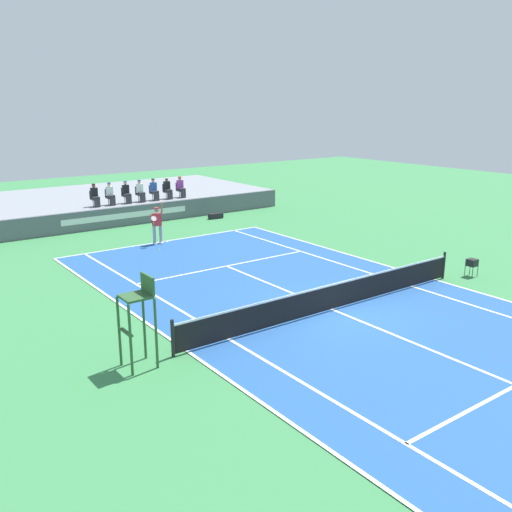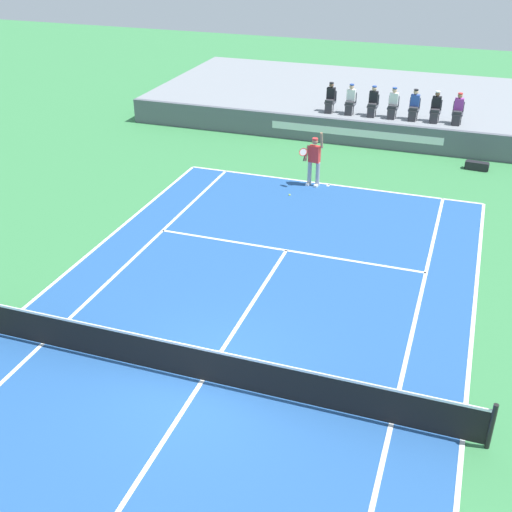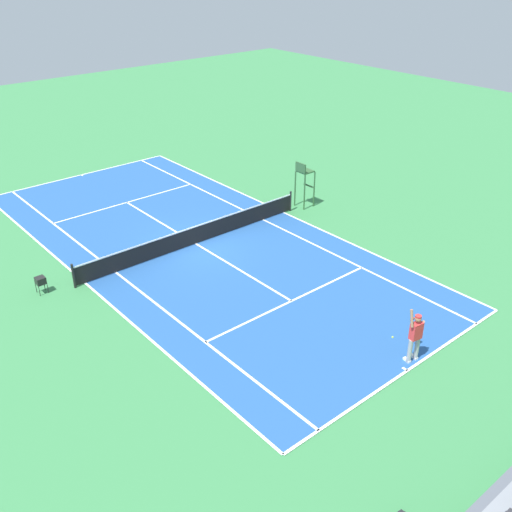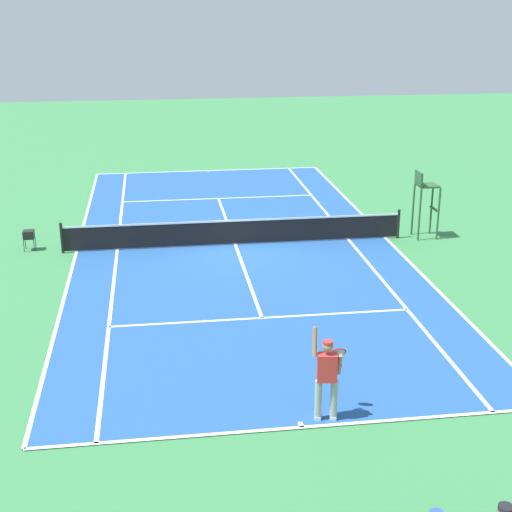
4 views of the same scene
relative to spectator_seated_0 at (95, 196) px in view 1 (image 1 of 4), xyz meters
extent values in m
plane|color=#387F47|center=(1.37, -17.52, -1.70)|extent=(80.00, 80.00, 0.00)
cube|color=#235193|center=(1.37, -17.52, -1.69)|extent=(10.98, 23.78, 0.02)
cube|color=white|center=(1.37, -5.63, -1.68)|extent=(10.98, 0.10, 0.01)
cube|color=white|center=(-4.12, -17.52, -1.68)|extent=(0.10, 23.78, 0.01)
cube|color=white|center=(6.86, -17.52, -1.68)|extent=(0.10, 23.78, 0.01)
cube|color=white|center=(-2.74, -17.52, -1.68)|extent=(0.10, 23.78, 0.01)
cube|color=white|center=(5.48, -17.52, -1.68)|extent=(0.10, 23.78, 0.01)
cube|color=white|center=(1.37, -11.12, -1.68)|extent=(8.22, 0.10, 0.01)
cube|color=white|center=(1.37, -17.52, -1.68)|extent=(0.10, 12.80, 0.01)
cube|color=white|center=(1.37, -5.73, -1.68)|extent=(0.10, 0.20, 0.01)
cylinder|color=black|center=(-4.57, -17.52, -1.17)|extent=(0.10, 0.10, 1.07)
cylinder|color=black|center=(7.31, -17.52, -1.17)|extent=(0.10, 0.10, 1.07)
cube|color=black|center=(1.37, -17.52, -1.22)|extent=(11.78, 0.02, 0.84)
cube|color=white|center=(1.37, -17.52, -0.80)|extent=(11.78, 0.03, 0.06)
cube|color=#565B66|center=(1.37, -0.93, -1.16)|extent=(21.04, 0.24, 1.09)
cube|color=silver|center=(1.37, -1.05, -1.10)|extent=(7.36, 0.01, 0.32)
cube|color=gray|center=(1.37, 4.12, -1.16)|extent=(21.04, 9.87, 1.09)
cube|color=#474C56|center=(0.00, 0.02, -0.20)|extent=(0.44, 0.44, 0.06)
cube|color=#474C56|center=(0.00, 0.22, 0.05)|extent=(0.44, 0.06, 0.44)
cylinder|color=#4C4C51|center=(0.18, -0.13, -0.42)|extent=(0.04, 0.04, 0.38)
cylinder|color=#4C4C51|center=(-0.18, -0.13, -0.42)|extent=(0.04, 0.04, 0.38)
cube|color=#2D2D33|center=(0.00, -0.08, -0.12)|extent=(0.34, 0.44, 0.16)
cube|color=#2D2D33|center=(0.00, -0.28, -0.39)|extent=(0.30, 0.14, 0.44)
cube|color=black|center=(0.00, 0.08, 0.17)|extent=(0.36, 0.22, 0.52)
sphere|color=brown|center=(0.00, 0.08, 0.54)|extent=(0.20, 0.20, 0.20)
cylinder|color=black|center=(0.00, 0.08, 0.63)|extent=(0.19, 0.19, 0.05)
cube|color=#474C56|center=(0.89, 0.02, -0.20)|extent=(0.44, 0.44, 0.06)
cube|color=#474C56|center=(0.89, 0.22, 0.05)|extent=(0.44, 0.06, 0.44)
cylinder|color=#4C4C51|center=(1.07, -0.13, -0.42)|extent=(0.04, 0.04, 0.38)
cylinder|color=#4C4C51|center=(0.71, -0.13, -0.42)|extent=(0.04, 0.04, 0.38)
cube|color=#2D2D33|center=(0.89, -0.08, -0.12)|extent=(0.34, 0.44, 0.16)
cube|color=#2D2D33|center=(0.89, -0.28, -0.39)|extent=(0.30, 0.14, 0.44)
cube|color=white|center=(0.89, 0.08, 0.17)|extent=(0.36, 0.22, 0.52)
sphere|color=tan|center=(0.89, 0.08, 0.54)|extent=(0.20, 0.20, 0.20)
cylinder|color=#2D4CA8|center=(0.89, 0.08, 0.63)|extent=(0.19, 0.19, 0.05)
cube|color=#474C56|center=(1.86, 0.02, -0.20)|extent=(0.44, 0.44, 0.06)
cube|color=#474C56|center=(1.86, 0.22, 0.05)|extent=(0.44, 0.06, 0.44)
cylinder|color=#4C4C51|center=(2.04, -0.13, -0.42)|extent=(0.04, 0.04, 0.38)
cylinder|color=#4C4C51|center=(1.69, -0.13, -0.42)|extent=(0.04, 0.04, 0.38)
cube|color=#2D2D33|center=(1.86, -0.08, -0.12)|extent=(0.34, 0.44, 0.16)
cube|color=#2D2D33|center=(1.86, -0.28, -0.39)|extent=(0.30, 0.14, 0.44)
cube|color=black|center=(1.86, 0.08, 0.17)|extent=(0.36, 0.22, 0.52)
sphere|color=tan|center=(1.86, 0.08, 0.54)|extent=(0.20, 0.20, 0.20)
cylinder|color=#2D4CA8|center=(1.86, 0.08, 0.63)|extent=(0.19, 0.19, 0.05)
cube|color=#474C56|center=(2.72, 0.02, -0.20)|extent=(0.44, 0.44, 0.06)
cube|color=#474C56|center=(2.72, 0.22, 0.05)|extent=(0.44, 0.06, 0.44)
cylinder|color=#4C4C51|center=(2.90, -0.13, -0.42)|extent=(0.04, 0.04, 0.38)
cylinder|color=#4C4C51|center=(2.55, -0.13, -0.42)|extent=(0.04, 0.04, 0.38)
cube|color=#2D2D33|center=(2.72, -0.08, -0.12)|extent=(0.34, 0.44, 0.16)
cube|color=#2D2D33|center=(2.72, -0.28, -0.39)|extent=(0.30, 0.14, 0.44)
cube|color=white|center=(2.72, 0.08, 0.17)|extent=(0.36, 0.22, 0.52)
sphere|color=tan|center=(2.72, 0.08, 0.54)|extent=(0.20, 0.20, 0.20)
cylinder|color=#2D4CA8|center=(2.72, 0.08, 0.63)|extent=(0.19, 0.19, 0.05)
cube|color=#474C56|center=(3.61, 0.02, -0.20)|extent=(0.44, 0.44, 0.06)
cube|color=#474C56|center=(3.61, 0.22, 0.05)|extent=(0.44, 0.06, 0.44)
cylinder|color=#4C4C51|center=(3.78, -0.13, -0.42)|extent=(0.04, 0.04, 0.38)
cylinder|color=#4C4C51|center=(3.43, -0.13, -0.42)|extent=(0.04, 0.04, 0.38)
cube|color=#2D2D33|center=(3.61, -0.08, -0.12)|extent=(0.34, 0.44, 0.16)
cube|color=#2D2D33|center=(3.61, -0.28, -0.39)|extent=(0.30, 0.14, 0.44)
cube|color=#2D4CA8|center=(3.61, 0.08, 0.17)|extent=(0.36, 0.22, 0.52)
sphere|color=tan|center=(3.61, 0.08, 0.54)|extent=(0.20, 0.20, 0.20)
cylinder|color=black|center=(3.61, 0.08, 0.63)|extent=(0.19, 0.19, 0.05)
cube|color=#474C56|center=(4.49, 0.02, -0.20)|extent=(0.44, 0.44, 0.06)
cube|color=#474C56|center=(4.49, 0.22, 0.05)|extent=(0.44, 0.06, 0.44)
cylinder|color=#4C4C51|center=(4.67, -0.13, -0.42)|extent=(0.04, 0.04, 0.38)
cylinder|color=#4C4C51|center=(4.32, -0.13, -0.42)|extent=(0.04, 0.04, 0.38)
cube|color=#2D2D33|center=(4.49, -0.08, -0.12)|extent=(0.34, 0.44, 0.16)
cube|color=#2D2D33|center=(4.49, -0.28, -0.39)|extent=(0.30, 0.14, 0.44)
cube|color=black|center=(4.49, 0.08, 0.17)|extent=(0.36, 0.22, 0.52)
sphere|color=brown|center=(4.49, 0.08, 0.54)|extent=(0.20, 0.20, 0.20)
cylinder|color=white|center=(4.49, 0.08, 0.63)|extent=(0.19, 0.19, 0.05)
cube|color=#474C56|center=(5.39, 0.02, -0.20)|extent=(0.44, 0.44, 0.06)
cube|color=#474C56|center=(5.39, 0.22, 0.05)|extent=(0.44, 0.06, 0.44)
cylinder|color=#4C4C51|center=(5.57, -0.13, -0.42)|extent=(0.04, 0.04, 0.38)
cylinder|color=#4C4C51|center=(5.21, -0.13, -0.42)|extent=(0.04, 0.04, 0.38)
cube|color=#2D2D33|center=(5.39, -0.08, -0.12)|extent=(0.34, 0.44, 0.16)
cube|color=#2D2D33|center=(5.39, -0.28, -0.39)|extent=(0.30, 0.14, 0.44)
cube|color=purple|center=(5.39, 0.08, 0.17)|extent=(0.36, 0.22, 0.52)
sphere|color=#A37556|center=(5.39, 0.08, 0.54)|extent=(0.20, 0.20, 0.20)
cylinder|color=red|center=(5.39, 0.08, 0.63)|extent=(0.19, 0.19, 0.05)
cylinder|color=#9E9EA3|center=(0.99, -5.89, -1.24)|extent=(0.15, 0.15, 0.92)
cylinder|color=#9E9EA3|center=(0.67, -5.84, -1.24)|extent=(0.15, 0.15, 0.92)
cube|color=white|center=(0.98, -5.95, -1.65)|extent=(0.16, 0.29, 0.10)
cube|color=white|center=(0.66, -5.90, -1.65)|extent=(0.16, 0.29, 0.10)
cube|color=red|center=(0.83, -5.87, -0.48)|extent=(0.43, 0.30, 0.60)
sphere|color=#A37556|center=(0.83, -5.87, -0.01)|extent=(0.22, 0.22, 0.22)
cylinder|color=red|center=(0.83, -5.87, 0.08)|extent=(0.21, 0.21, 0.06)
cylinder|color=#A37556|center=(1.08, -5.93, 0.08)|extent=(0.12, 0.22, 0.61)
cylinder|color=#A37556|center=(0.56, -5.93, -0.46)|extent=(0.14, 0.34, 0.56)
cylinder|color=black|center=(0.50, -6.04, -0.59)|extent=(0.06, 0.19, 0.25)
torus|color=red|center=(0.50, -6.22, -0.33)|extent=(0.33, 0.24, 0.26)
cylinder|color=silver|center=(0.50, -6.22, -0.33)|extent=(0.29, 0.20, 0.22)
sphere|color=#D1E533|center=(0.28, -7.08, -1.67)|extent=(0.07, 0.07, 0.07)
cylinder|color=#2D562D|center=(-5.91, -17.87, -0.75)|extent=(0.07, 0.07, 1.90)
cylinder|color=#2D562D|center=(-5.91, -17.17, -0.75)|extent=(0.07, 0.07, 1.90)
cylinder|color=#2D562D|center=(-5.21, -17.87, -0.75)|extent=(0.07, 0.07, 1.90)
cylinder|color=#2D562D|center=(-5.21, -17.17, -0.75)|extent=(0.07, 0.07, 1.90)
cube|color=#2D562D|center=(-5.56, -17.52, 0.23)|extent=(0.70, 0.70, 0.06)
cube|color=#2D562D|center=(-5.21, -17.52, 0.50)|extent=(0.06, 0.70, 0.48)
cube|color=#2D562D|center=(-5.88, -17.52, -0.66)|extent=(0.10, 0.70, 0.04)
cube|color=black|center=(6.47, -2.21, -1.54)|extent=(0.86, 0.39, 0.32)
cylinder|color=black|center=(6.05, -2.18, -1.54)|extent=(0.09, 0.32, 0.32)
cylinder|color=black|center=(6.89, -2.25, -1.54)|extent=(0.09, 0.32, 0.32)
cube|color=black|center=(8.47, -17.99, -1.14)|extent=(0.36, 0.36, 0.28)
cylinder|color=black|center=(8.30, -18.16, -1.49)|extent=(0.02, 0.02, 0.42)
cylinder|color=black|center=(8.64, -18.16, -1.49)|extent=(0.02, 0.02, 0.42)
cylinder|color=black|center=(8.30, -17.82, -1.49)|extent=(0.02, 0.02, 0.42)
cylinder|color=black|center=(8.64, -17.82, -1.49)|extent=(0.02, 0.02, 0.42)
ellipsoid|color=#D1E533|center=(8.47, -17.99, -1.06)|extent=(0.30, 0.30, 0.12)
camera|label=1|loc=(-11.00, -30.07, 4.93)|focal=39.28mm
camera|label=2|loc=(6.11, -27.64, 7.51)|focal=45.55mm
camera|label=3|loc=(14.89, 2.71, 10.64)|focal=41.35mm
camera|label=4|loc=(4.13, 7.20, 6.59)|focal=52.11mm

